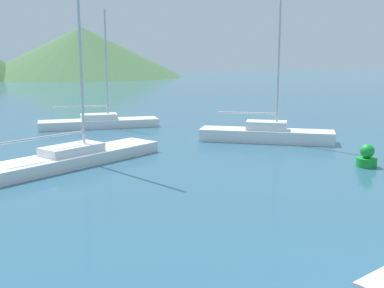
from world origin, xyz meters
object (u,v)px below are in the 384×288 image
at_px(sailboat_middle, 266,133).
at_px(buoy_marker, 367,157).
at_px(sailboat_inner, 72,156).
at_px(sailboat_outer, 99,122).

xyz_separation_m(sailboat_middle, buoy_marker, (0.64, -6.93, -0.06)).
bearing_deg(sailboat_middle, sailboat_inner, -135.92).
bearing_deg(buoy_marker, sailboat_outer, 116.43).
bearing_deg(sailboat_outer, sailboat_middle, -43.38).
bearing_deg(sailboat_outer, buoy_marker, -55.96).
relative_size(sailboat_outer, buoy_marker, 7.91).
relative_size(sailboat_inner, sailboat_outer, 1.41).
bearing_deg(sailboat_middle, sailboat_outer, 165.77).
relative_size(sailboat_middle, buoy_marker, 8.97).
distance_m(sailboat_middle, buoy_marker, 6.96).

